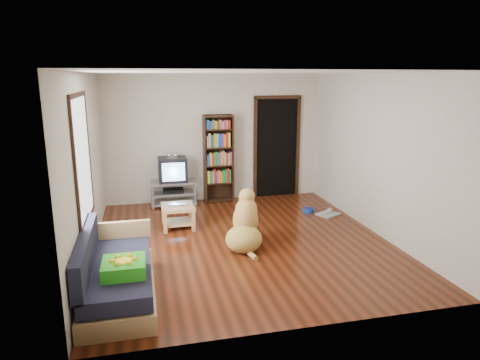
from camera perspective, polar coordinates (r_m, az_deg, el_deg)
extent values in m
plane|color=#56200E|center=(6.86, 0.36, -8.14)|extent=(5.00, 5.00, 0.00)
plane|color=white|center=(6.37, 0.39, 14.14)|extent=(5.00, 5.00, 0.00)
plane|color=beige|center=(8.91, -3.44, 5.55)|extent=(4.50, 0.00, 4.50)
plane|color=beige|center=(4.17, 8.50, -3.77)|extent=(4.50, 0.00, 4.50)
plane|color=beige|center=(6.36, -19.75, 1.56)|extent=(0.00, 5.00, 5.00)
plane|color=beige|center=(7.35, 17.72, 3.23)|extent=(0.00, 5.00, 5.00)
cube|color=green|center=(4.96, -15.21, -11.16)|extent=(0.47, 0.47, 0.15)
imported|color=silver|center=(7.37, -8.30, -3.33)|extent=(0.33, 0.24, 0.02)
cylinder|color=navy|center=(8.37, 9.14, -3.98)|extent=(0.22, 0.22, 0.08)
cube|color=gray|center=(8.27, 11.72, -4.48)|extent=(0.50, 0.47, 0.03)
cube|color=white|center=(5.83, -20.27, 2.50)|extent=(0.02, 1.30, 1.60)
cube|color=black|center=(5.74, -20.89, 10.56)|extent=(0.03, 1.42, 0.06)
cube|color=black|center=(6.03, -19.59, -5.16)|extent=(0.03, 1.42, 0.06)
cube|color=black|center=(5.15, -21.09, 1.07)|extent=(0.03, 0.06, 1.70)
cube|color=black|center=(6.52, -19.53, 3.64)|extent=(0.03, 0.06, 1.70)
cube|color=black|center=(9.25, 4.89, 4.26)|extent=(0.90, 0.02, 2.10)
cube|color=black|center=(9.10, 2.03, 4.14)|extent=(0.07, 0.05, 2.14)
cube|color=black|center=(9.40, 7.71, 4.33)|extent=(0.07, 0.05, 2.14)
cube|color=black|center=(9.13, 5.05, 10.95)|extent=(1.03, 0.05, 0.07)
cube|color=#99999E|center=(8.71, -8.92, -0.27)|extent=(0.90, 0.45, 0.04)
cube|color=#99999E|center=(8.77, -8.86, -1.73)|extent=(0.86, 0.42, 0.03)
cube|color=#99999E|center=(8.82, -8.82, -2.92)|extent=(0.90, 0.45, 0.04)
cylinder|color=#99999E|center=(8.55, -11.56, -2.23)|extent=(0.04, 0.04, 0.50)
cylinder|color=#99999E|center=(8.61, -5.97, -1.91)|extent=(0.04, 0.04, 0.50)
cylinder|color=#99999E|center=(8.94, -11.65, -1.55)|extent=(0.04, 0.04, 0.50)
cylinder|color=#99999E|center=(9.00, -6.30, -1.25)|extent=(0.04, 0.04, 0.50)
cube|color=black|center=(8.75, -8.87, -1.42)|extent=(0.40, 0.30, 0.07)
cube|color=black|center=(8.65, -8.98, 1.40)|extent=(0.55, 0.48, 0.48)
cube|color=black|center=(8.85, -9.08, 1.66)|extent=(0.40, 0.14, 0.36)
cube|color=#8CBFF2|center=(8.41, -8.85, 1.06)|extent=(0.44, 0.02, 0.36)
cube|color=silver|center=(8.56, -9.01, 2.97)|extent=(0.20, 0.07, 0.02)
sphere|color=silver|center=(8.54, -9.43, 3.25)|extent=(0.09, 0.09, 0.09)
sphere|color=silver|center=(8.55, -8.62, 3.29)|extent=(0.09, 0.09, 0.09)
cube|color=black|center=(8.78, -4.73, 2.76)|extent=(0.03, 0.30, 1.80)
cube|color=black|center=(8.88, -1.09, 2.93)|extent=(0.03, 0.30, 1.80)
cube|color=black|center=(8.96, -3.06, 3.01)|extent=(0.60, 0.02, 1.80)
cube|color=black|center=(9.03, -2.83, -2.59)|extent=(0.56, 0.28, 0.02)
cube|color=black|center=(8.93, -2.86, -0.31)|extent=(0.56, 0.28, 0.03)
cube|color=black|center=(8.85, -2.89, 2.02)|extent=(0.56, 0.28, 0.02)
cube|color=black|center=(8.78, -2.92, 4.39)|extent=(0.56, 0.28, 0.02)
cube|color=black|center=(8.73, -2.95, 6.78)|extent=(0.56, 0.28, 0.02)
cube|color=black|center=(8.71, -2.97, 8.48)|extent=(0.56, 0.28, 0.02)
cube|color=tan|center=(5.38, -15.75, -13.76)|extent=(0.80, 1.80, 0.22)
cube|color=#1E1E2D|center=(5.28, -15.90, -11.63)|extent=(0.74, 1.74, 0.18)
cube|color=#1E1E2D|center=(5.21, -19.87, -9.07)|extent=(0.12, 1.74, 0.40)
cube|color=tan|center=(6.02, -15.69, -6.73)|extent=(0.80, 0.06, 0.30)
cube|color=tan|center=(7.41, -8.31, -3.57)|extent=(0.55, 0.55, 0.06)
cube|color=tan|center=(7.50, -8.24, -5.55)|extent=(0.45, 0.45, 0.03)
cube|color=tan|center=(7.24, -9.95, -5.73)|extent=(0.06, 0.06, 0.34)
cube|color=tan|center=(7.27, -6.23, -5.50)|extent=(0.06, 0.06, 0.34)
cube|color=tan|center=(7.68, -10.17, -4.60)|extent=(0.06, 0.06, 0.34)
cube|color=#D5B76D|center=(7.72, -6.67, -4.39)|extent=(0.06, 0.06, 0.34)
ellipsoid|color=tan|center=(6.47, 0.51, -7.87)|extent=(0.73, 0.76, 0.41)
ellipsoid|color=#B49045|center=(6.60, 0.75, -5.38)|extent=(0.52, 0.55, 0.54)
ellipsoid|color=#D28651|center=(6.66, 0.86, -4.01)|extent=(0.44, 0.42, 0.38)
ellipsoid|color=tan|center=(6.67, 0.93, -2.14)|extent=(0.33, 0.35, 0.24)
ellipsoid|color=#B88C47|center=(6.80, 1.06, -2.07)|extent=(0.17, 0.23, 0.10)
sphere|color=black|center=(6.89, 1.15, -1.85)|extent=(0.05, 0.05, 0.05)
ellipsoid|color=tan|center=(6.64, 0.09, -2.31)|extent=(0.09, 0.10, 0.16)
ellipsoid|color=tan|center=(6.62, 1.69, -2.36)|extent=(0.09, 0.10, 0.16)
cylinder|color=tan|center=(6.87, 0.25, -6.14)|extent=(0.13, 0.15, 0.44)
cylinder|color=#B69146|center=(6.85, 1.67, -6.20)|extent=(0.13, 0.15, 0.44)
sphere|color=#BE8849|center=(6.99, 0.31, -7.49)|extent=(0.11, 0.11, 0.11)
sphere|color=#B99847|center=(6.97, 1.71, -7.55)|extent=(0.11, 0.11, 0.11)
cylinder|color=#C27D4A|center=(6.29, 1.43, -9.87)|extent=(0.14, 0.39, 0.09)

